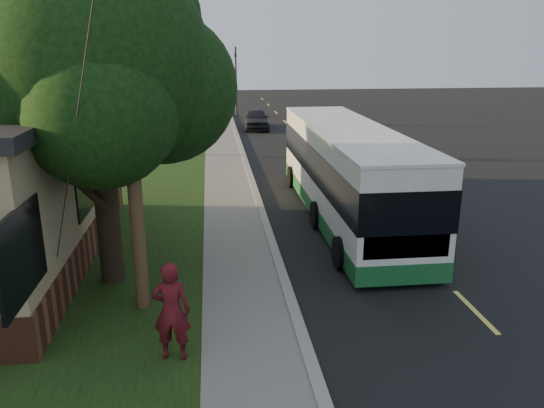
% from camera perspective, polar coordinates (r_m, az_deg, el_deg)
% --- Properties ---
extents(ground, '(120.00, 120.00, 0.00)m').
position_cam_1_polar(ground, '(11.56, 2.67, -12.58)').
color(ground, black).
rests_on(ground, ground).
extents(road, '(8.00, 80.00, 0.01)m').
position_cam_1_polar(road, '(21.48, 8.94, 1.31)').
color(road, black).
rests_on(road, ground).
extents(curb, '(0.25, 80.00, 0.12)m').
position_cam_1_polar(curb, '(20.77, -1.75, 1.13)').
color(curb, gray).
rests_on(curb, ground).
extents(sidewalk, '(2.00, 80.00, 0.08)m').
position_cam_1_polar(sidewalk, '(20.72, -4.51, 0.99)').
color(sidewalk, slate).
rests_on(sidewalk, ground).
extents(grass_verge, '(5.00, 80.00, 0.07)m').
position_cam_1_polar(grass_verge, '(20.90, -14.14, 0.65)').
color(grass_verge, black).
rests_on(grass_verge, ground).
extents(fire_hydrant, '(0.32, 0.32, 0.74)m').
position_cam_1_polar(fire_hydrant, '(11.26, -10.73, -11.22)').
color(fire_hydrant, yellow).
rests_on(fire_hydrant, grass_verge).
extents(utility_pole, '(2.86, 3.21, 9.07)m').
position_cam_1_polar(utility_pole, '(11.09, -15.30, 10.86)').
color(utility_pole, '#473321').
rests_on(utility_pole, ground).
extents(leafy_tree, '(6.30, 6.00, 7.80)m').
position_cam_1_polar(leafy_tree, '(12.83, -18.36, 13.75)').
color(leafy_tree, black).
rests_on(leafy_tree, grass_verge).
extents(bare_tree_near, '(1.38, 1.21, 4.31)m').
position_cam_1_polar(bare_tree_near, '(28.21, -10.43, 9.37)').
color(bare_tree_near, black).
rests_on(bare_tree_near, grass_verge).
extents(bare_tree_far, '(1.38, 1.21, 4.03)m').
position_cam_1_polar(bare_tree_far, '(40.12, -8.68, 11.37)').
color(bare_tree_far, black).
rests_on(bare_tree_far, grass_verge).
extents(traffic_signal, '(0.18, 0.22, 5.50)m').
position_cam_1_polar(traffic_signal, '(44.05, -3.91, 13.51)').
color(traffic_signal, '#2D2D30').
rests_on(traffic_signal, ground).
extents(transit_bus, '(2.64, 11.47, 3.10)m').
position_cam_1_polar(transit_bus, '(17.81, 8.03, 3.62)').
color(transit_bus, silver).
rests_on(transit_bus, ground).
extents(skateboarder, '(0.75, 0.54, 1.92)m').
position_cam_1_polar(skateboarder, '(9.97, -10.76, -11.24)').
color(skateboarder, '#521017').
rests_on(skateboarder, grass_verge).
extents(distant_car, '(1.88, 4.27, 1.43)m').
position_cam_1_polar(distant_car, '(37.32, -1.72, 9.17)').
color(distant_car, black).
rests_on(distant_car, ground).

